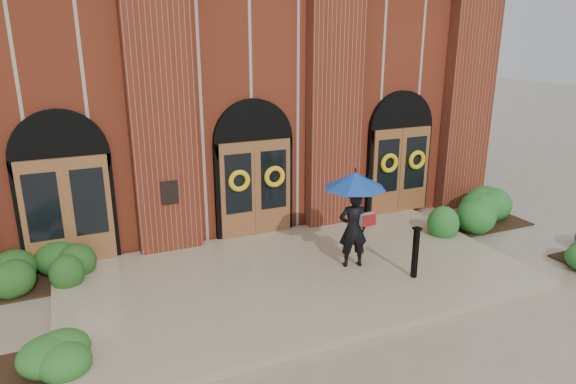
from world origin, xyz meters
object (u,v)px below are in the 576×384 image
hedge_wall_left (40,269)px  hedge_wall_right (465,211)px  metal_post (415,251)px  man_with_umbrella (354,201)px

hedge_wall_left → hedge_wall_right: size_ratio=0.84×
hedge_wall_right → metal_post: bearing=-146.8°
hedge_wall_left → hedge_wall_right: bearing=-5.0°
metal_post → hedge_wall_right: bearing=33.2°
man_with_umbrella → hedge_wall_right: size_ratio=0.65×
metal_post → hedge_wall_left: bearing=156.5°
man_with_umbrella → hedge_wall_left: size_ratio=0.77×
man_with_umbrella → hedge_wall_right: 4.77m
hedge_wall_right → man_with_umbrella: bearing=-164.4°
man_with_umbrella → hedge_wall_right: man_with_umbrella is taller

